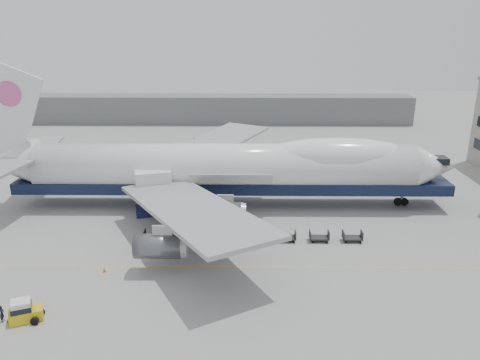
{
  "coord_description": "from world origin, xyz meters",
  "views": [
    {
      "loc": [
        2.92,
        -50.08,
        24.61
      ],
      "look_at": [
        2.22,
        6.0,
        5.72
      ],
      "focal_mm": 35.0,
      "sensor_mm": 36.0,
      "label": 1
    }
  ],
  "objects_px": {
    "ground_worker": "(2,313)",
    "airliner": "(229,167)",
    "baggage_tug": "(24,312)",
    "catering_truck": "(154,190)"
  },
  "relations": [
    {
      "from": "catering_truck",
      "to": "baggage_tug",
      "type": "bearing_deg",
      "value": -120.86
    },
    {
      "from": "catering_truck",
      "to": "ground_worker",
      "type": "distance_m",
      "value": 25.97
    },
    {
      "from": "catering_truck",
      "to": "ground_worker",
      "type": "bearing_deg",
      "value": -124.8
    },
    {
      "from": "baggage_tug",
      "to": "catering_truck",
      "type": "bearing_deg",
      "value": 51.91
    },
    {
      "from": "ground_worker",
      "to": "airliner",
      "type": "bearing_deg",
      "value": -46.2
    },
    {
      "from": "catering_truck",
      "to": "baggage_tug",
      "type": "height_order",
      "value": "catering_truck"
    },
    {
      "from": "ground_worker",
      "to": "baggage_tug",
      "type": "bearing_deg",
      "value": -97.49
    },
    {
      "from": "airliner",
      "to": "baggage_tug",
      "type": "distance_m",
      "value": 32.7
    },
    {
      "from": "baggage_tug",
      "to": "ground_worker",
      "type": "distance_m",
      "value": 1.9
    },
    {
      "from": "baggage_tug",
      "to": "ground_worker",
      "type": "xyz_separation_m",
      "value": [
        -1.89,
        -0.16,
        -0.09
      ]
    }
  ]
}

